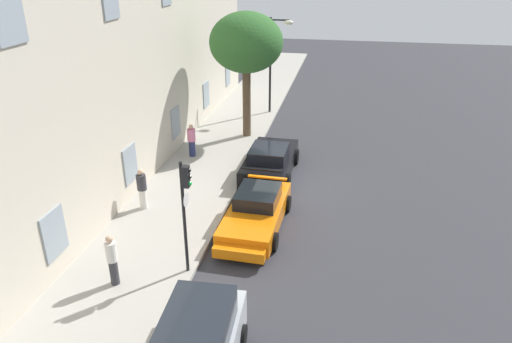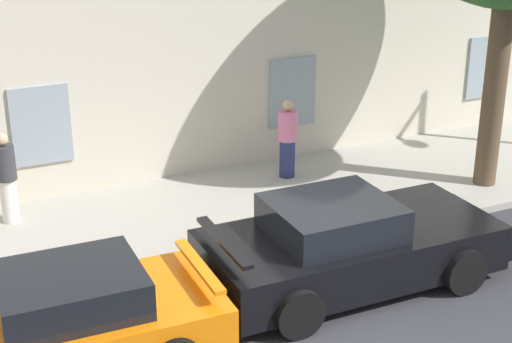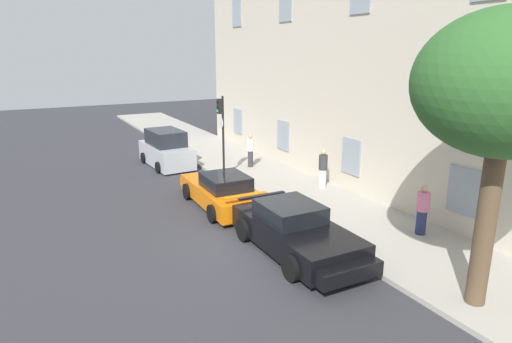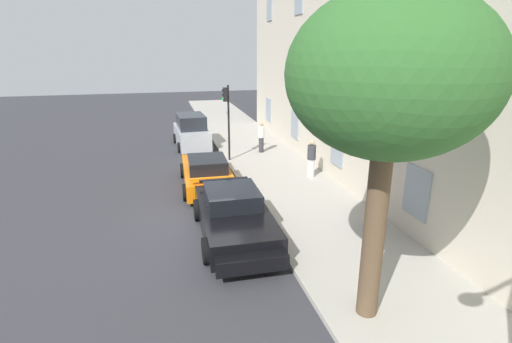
{
  "view_description": "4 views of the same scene",
  "coord_description": "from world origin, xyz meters",
  "px_view_note": "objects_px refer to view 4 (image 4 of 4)",
  "views": [
    {
      "loc": [
        -18.65,
        -2.35,
        9.19
      ],
      "look_at": [
        -1.36,
        1.05,
        1.13
      ],
      "focal_mm": 33.17,
      "sensor_mm": 36.0,
      "label": 1
    },
    {
      "loc": [
        -4.99,
        -8.17,
        6.04
      ],
      "look_at": [
        0.09,
        2.41,
        1.46
      ],
      "focal_mm": 54.45,
      "sensor_mm": 36.0,
      "label": 2
    },
    {
      "loc": [
        11.02,
        -5.93,
        5.81
      ],
      "look_at": [
        -2.4,
        1.34,
        1.61
      ],
      "focal_mm": 30.91,
      "sensor_mm": 36.0,
      "label": 3
    },
    {
      "loc": [
        11.75,
        -1.14,
        5.65
      ],
      "look_at": [
        -1.43,
        2.14,
        1.26
      ],
      "focal_mm": 27.28,
      "sensor_mm": 36.0,
      "label": 4
    }
  ],
  "objects_px": {
    "hatchback_parked": "(192,132)",
    "pedestrian_admiring": "(372,208)",
    "traffic_light": "(227,110)",
    "sportscar_red_lead": "(206,172)",
    "sportscar_yellow_flank": "(235,219)",
    "tree_near_kerb": "(390,77)",
    "pedestrian_strolling": "(311,158)",
    "pedestrian_bystander": "(261,137)"
  },
  "relations": [
    {
      "from": "hatchback_parked",
      "to": "pedestrian_admiring",
      "type": "bearing_deg",
      "value": 18.75
    },
    {
      "from": "hatchback_parked",
      "to": "traffic_light",
      "type": "xyz_separation_m",
      "value": [
        3.79,
        1.48,
        1.85
      ]
    },
    {
      "from": "sportscar_yellow_flank",
      "to": "tree_near_kerb",
      "type": "distance_m",
      "value": 6.56
    },
    {
      "from": "sportscar_yellow_flank",
      "to": "traffic_light",
      "type": "height_order",
      "value": "traffic_light"
    },
    {
      "from": "tree_near_kerb",
      "to": "traffic_light",
      "type": "relative_size",
      "value": 1.76
    },
    {
      "from": "tree_near_kerb",
      "to": "pedestrian_strolling",
      "type": "height_order",
      "value": "tree_near_kerb"
    },
    {
      "from": "sportscar_red_lead",
      "to": "pedestrian_strolling",
      "type": "bearing_deg",
      "value": 84.87
    },
    {
      "from": "tree_near_kerb",
      "to": "pedestrian_bystander",
      "type": "xyz_separation_m",
      "value": [
        -13.49,
        1.18,
        -4.11
      ]
    },
    {
      "from": "sportscar_red_lead",
      "to": "hatchback_parked",
      "type": "height_order",
      "value": "hatchback_parked"
    },
    {
      "from": "sportscar_yellow_flank",
      "to": "hatchback_parked",
      "type": "distance_m",
      "value": 11.91
    },
    {
      "from": "sportscar_red_lead",
      "to": "sportscar_yellow_flank",
      "type": "distance_m",
      "value": 4.99
    },
    {
      "from": "hatchback_parked",
      "to": "pedestrian_admiring",
      "type": "xyz_separation_m",
      "value": [
        12.81,
        4.35,
        0.12
      ]
    },
    {
      "from": "sportscar_yellow_flank",
      "to": "pedestrian_strolling",
      "type": "relative_size",
      "value": 3.01
    },
    {
      "from": "hatchback_parked",
      "to": "pedestrian_admiring",
      "type": "relative_size",
      "value": 2.44
    },
    {
      "from": "pedestrian_admiring",
      "to": "traffic_light",
      "type": "bearing_deg",
      "value": -162.34
    },
    {
      "from": "pedestrian_bystander",
      "to": "tree_near_kerb",
      "type": "bearing_deg",
      "value": -4.99
    },
    {
      "from": "sportscar_red_lead",
      "to": "pedestrian_bystander",
      "type": "xyz_separation_m",
      "value": [
        -4.18,
        3.49,
        0.42
      ]
    },
    {
      "from": "traffic_light",
      "to": "pedestrian_admiring",
      "type": "xyz_separation_m",
      "value": [
        9.02,
        2.87,
        -1.72
      ]
    },
    {
      "from": "sportscar_red_lead",
      "to": "tree_near_kerb",
      "type": "relative_size",
      "value": 0.76
    },
    {
      "from": "sportscar_yellow_flank",
      "to": "pedestrian_strolling",
      "type": "bearing_deg",
      "value": 136.85
    },
    {
      "from": "tree_near_kerb",
      "to": "pedestrian_admiring",
      "type": "xyz_separation_m",
      "value": [
        -3.42,
        2.03,
        -4.16
      ]
    },
    {
      "from": "pedestrian_strolling",
      "to": "tree_near_kerb",
      "type": "bearing_deg",
      "value": -14.11
    },
    {
      "from": "traffic_light",
      "to": "pedestrian_strolling",
      "type": "bearing_deg",
      "value": 40.99
    },
    {
      "from": "sportscar_yellow_flank",
      "to": "sportscar_red_lead",
      "type": "bearing_deg",
      "value": -177.02
    },
    {
      "from": "sportscar_red_lead",
      "to": "pedestrian_bystander",
      "type": "relative_size",
      "value": 2.96
    },
    {
      "from": "tree_near_kerb",
      "to": "sportscar_red_lead",
      "type": "bearing_deg",
      "value": -166.08
    },
    {
      "from": "sportscar_red_lead",
      "to": "tree_near_kerb",
      "type": "distance_m",
      "value": 10.61
    },
    {
      "from": "tree_near_kerb",
      "to": "traffic_light",
      "type": "height_order",
      "value": "tree_near_kerb"
    },
    {
      "from": "sportscar_red_lead",
      "to": "pedestrian_admiring",
      "type": "bearing_deg",
      "value": 36.4
    },
    {
      "from": "pedestrian_admiring",
      "to": "pedestrian_strolling",
      "type": "distance_m",
      "value": 5.48
    },
    {
      "from": "hatchback_parked",
      "to": "pedestrian_admiring",
      "type": "height_order",
      "value": "hatchback_parked"
    },
    {
      "from": "hatchback_parked",
      "to": "sportscar_yellow_flank",
      "type": "bearing_deg",
      "value": 1.29
    },
    {
      "from": "sportscar_red_lead",
      "to": "pedestrian_admiring",
      "type": "relative_size",
      "value": 3.05
    },
    {
      "from": "traffic_light",
      "to": "pedestrian_admiring",
      "type": "relative_size",
      "value": 2.3
    },
    {
      "from": "traffic_light",
      "to": "pedestrian_admiring",
      "type": "height_order",
      "value": "traffic_light"
    },
    {
      "from": "sportscar_yellow_flank",
      "to": "pedestrian_bystander",
      "type": "xyz_separation_m",
      "value": [
        -9.16,
        3.23,
        0.37
      ]
    },
    {
      "from": "pedestrian_admiring",
      "to": "tree_near_kerb",
      "type": "bearing_deg",
      "value": -30.71
    },
    {
      "from": "sportscar_red_lead",
      "to": "sportscar_yellow_flank",
      "type": "relative_size",
      "value": 0.99
    },
    {
      "from": "hatchback_parked",
      "to": "tree_near_kerb",
      "type": "bearing_deg",
      "value": 8.12
    },
    {
      "from": "traffic_light",
      "to": "pedestrian_bystander",
      "type": "distance_m",
      "value": 2.83
    },
    {
      "from": "traffic_light",
      "to": "pedestrian_strolling",
      "type": "xyz_separation_m",
      "value": [
        3.54,
        3.08,
        -1.7
      ]
    },
    {
      "from": "sportscar_yellow_flank",
      "to": "pedestrian_admiring",
      "type": "height_order",
      "value": "pedestrian_admiring"
    }
  ]
}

